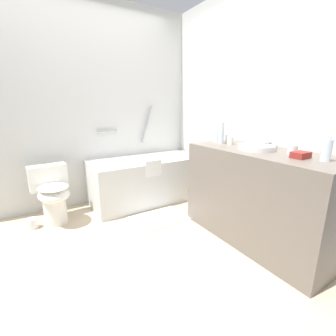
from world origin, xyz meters
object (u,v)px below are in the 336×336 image
at_px(drinking_glass_1, 230,141).
at_px(water_bottle_2, 217,134).
at_px(drinking_glass_3, 293,150).
at_px(amenity_basket, 301,155).
at_px(bathtub, 146,178).
at_px(toilet_paper_roll, 32,224).
at_px(water_bottle_0, 221,133).
at_px(bath_mat, 159,218).
at_px(sink_basin, 256,147).
at_px(toilet, 53,194).
at_px(sink_faucet, 269,145).
at_px(water_bottle_1, 327,150).
at_px(drinking_glass_0, 229,139).

bearing_deg(drinking_glass_1, water_bottle_2, 91.05).
xyz_separation_m(water_bottle_2, drinking_glass_3, (0.05, -0.86, -0.05)).
bearing_deg(water_bottle_2, drinking_glass_3, -86.61).
bearing_deg(drinking_glass_3, amenity_basket, -124.52).
bearing_deg(drinking_glass_1, drinking_glass_3, -85.89).
relative_size(bathtub, toilet_paper_roll, 13.15).
height_order(bathtub, water_bottle_0, bathtub).
height_order(drinking_glass_3, bath_mat, drinking_glass_3).
bearing_deg(sink_basin, water_bottle_2, 87.80).
height_order(toilet, amenity_basket, amenity_basket).
xyz_separation_m(drinking_glass_1, toilet_paper_roll, (-1.91, 0.97, -0.88)).
height_order(sink_faucet, water_bottle_0, water_bottle_0).
bearing_deg(drinking_glass_1, water_bottle_1, -88.61).
relative_size(sink_basin, toilet_paper_roll, 2.88).
xyz_separation_m(toilet, drinking_glass_1, (1.67, -1.01, 0.60)).
bearing_deg(sink_basin, water_bottle_0, 91.25).
xyz_separation_m(sink_basin, bath_mat, (-0.60, 0.80, -0.91)).
bearing_deg(drinking_glass_1, water_bottle_0, 108.05).
relative_size(water_bottle_1, bath_mat, 0.28).
xyz_separation_m(water_bottle_2, drinking_glass_1, (0.00, -0.20, -0.05)).
distance_m(toilet, water_bottle_1, 2.65).
bearing_deg(water_bottle_1, bathtub, 104.41).
bearing_deg(bath_mat, drinking_glass_3, -58.65).
relative_size(toilet, drinking_glass_1, 7.63).
height_order(water_bottle_2, bath_mat, water_bottle_2).
xyz_separation_m(sink_faucet, water_bottle_2, (-0.17, 0.55, 0.07)).
distance_m(bathtub, water_bottle_2, 1.18).
bearing_deg(toilet_paper_roll, water_bottle_1, -44.45).
relative_size(toilet, drinking_glass_0, 6.84).
bearing_deg(toilet, bathtub, 87.00).
bearing_deg(toilet_paper_roll, bathtub, 3.06).
height_order(water_bottle_0, water_bottle_2, water_bottle_0).
relative_size(water_bottle_1, water_bottle_2, 0.90).
xyz_separation_m(sink_faucet, amenity_basket, (-0.20, -0.42, -0.00)).
distance_m(bathtub, drinking_glass_0, 1.27).
distance_m(sink_basin, toilet_paper_roll, 2.46).
bearing_deg(drinking_glass_0, toilet, 151.73).
bearing_deg(toilet, sink_faucet, 48.44).
bearing_deg(toilet_paper_roll, water_bottle_0, -24.82).
bearing_deg(drinking_glass_1, toilet, 148.93).
bearing_deg(sink_basin, drinking_glass_0, 79.74).
relative_size(bathtub, drinking_glass_1, 17.44).
height_order(sink_basin, toilet_paper_roll, sink_basin).
relative_size(water_bottle_0, toilet_paper_roll, 2.17).
height_order(amenity_basket, bath_mat, amenity_basket).
distance_m(sink_basin, bath_mat, 1.35).
bearing_deg(water_bottle_1, water_bottle_0, 93.19).
bearing_deg(water_bottle_2, water_bottle_0, -108.20).
xyz_separation_m(bathtub, water_bottle_2, (0.48, -0.85, 0.67)).
distance_m(water_bottle_0, toilet_paper_roll, 2.28).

